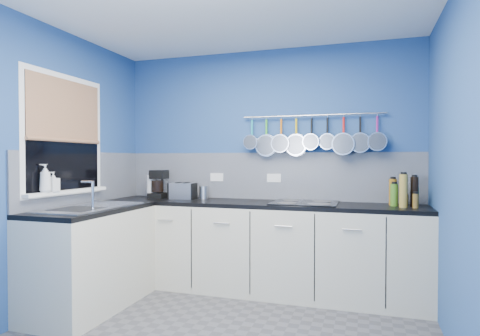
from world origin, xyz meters
The scene contains 43 objects.
wall_back centered at (0.00, 1.51, 1.25)m, with size 3.20×0.02×2.50m, color navy.
wall_front centered at (0.00, -1.51, 1.25)m, with size 3.20×0.02×2.50m, color navy.
wall_left centered at (-1.61, 0.00, 1.25)m, with size 0.02×3.00×2.50m, color navy.
wall_right centered at (1.61, 0.00, 1.25)m, with size 0.02×3.00×2.50m, color navy.
backsplash_back centered at (0.00, 1.49, 1.15)m, with size 3.20×0.02×0.50m, color #9195A4.
backsplash_left centered at (-1.59, 0.60, 1.15)m, with size 0.02×1.80×0.50m, color #9195A4.
cabinet_run_back centered at (0.00, 1.20, 0.43)m, with size 3.20×0.60×0.86m, color beige.
worktop_back centered at (0.00, 1.20, 0.88)m, with size 3.20×0.60×0.04m, color black.
cabinet_run_left centered at (-1.30, 0.30, 0.43)m, with size 0.60×1.20×0.86m, color beige.
worktop_left centered at (-1.30, 0.30, 0.88)m, with size 0.60×1.20×0.04m, color black.
window_frame centered at (-1.58, 0.30, 1.55)m, with size 0.01×1.00×1.10m, color white.
window_glass centered at (-1.57, 0.30, 1.55)m, with size 0.01×0.90×1.00m, color black.
bamboo_blind centered at (-1.56, 0.30, 1.77)m, with size 0.01×0.90×0.55m, color #AE7B57.
window_sill centered at (-1.55, 0.30, 1.04)m, with size 0.10×0.98×0.03m, color white.
sink_unit centered at (-1.30, 0.30, 0.90)m, with size 0.50×0.95×0.01m, color silver.
mixer_tap centered at (-1.14, 0.12, 1.03)m, with size 0.12×0.08×0.26m, color silver, non-canonical shape.
socket_left centered at (-0.55, 1.48, 1.13)m, with size 0.15×0.01×0.09m, color white.
socket_right centered at (0.10, 1.48, 1.13)m, with size 0.15×0.01×0.09m, color white.
pot_rail centered at (0.50, 1.45, 1.78)m, with size 0.02×0.02×1.45m, color silver.
soap_bottle_a centered at (-1.53, 0.01, 1.17)m, with size 0.09×0.09×0.24m, color white.
soap_bottle_b centered at (-1.53, 0.10, 1.14)m, with size 0.08×0.08×0.17m, color white.
paper_towel centered at (-1.25, 1.27, 1.03)m, with size 0.11×0.11×0.25m, color white.
coffee_maker centered at (-1.16, 1.25, 1.05)m, with size 0.17×0.19×0.31m, color black, non-canonical shape.
toaster centered at (-0.86, 1.25, 0.99)m, with size 0.27×0.15×0.17m, color silver.
canister centered at (-0.65, 1.33, 0.97)m, with size 0.09×0.09×0.14m, color silver.
hob centered at (0.47, 1.21, 0.91)m, with size 0.62×0.55×0.01m, color black.
pan_0 centered at (-0.13, 1.44, 1.61)m, with size 0.16×0.10×0.35m, color silver, non-canonical shape.
pan_1 centered at (0.02, 1.44, 1.57)m, with size 0.23×0.06×0.42m, color silver, non-canonical shape.
pan_2 centered at (0.18, 1.44, 1.59)m, with size 0.19×0.08×0.38m, color silver, non-canonical shape.
pan_3 centered at (0.34, 1.44, 1.57)m, with size 0.22×0.06×0.41m, color silver, non-canonical shape.
pan_4 centered at (0.50, 1.44, 1.60)m, with size 0.17×0.11×0.36m, color silver, non-canonical shape.
pan_5 centered at (0.66, 1.44, 1.60)m, with size 0.16×0.07×0.35m, color silver, non-canonical shape.
pan_6 centered at (0.82, 1.44, 1.57)m, with size 0.22×0.12×0.41m, color silver, non-canonical shape.
pan_7 centered at (0.98, 1.44, 1.59)m, with size 0.20×0.09×0.39m, color silver, non-canonical shape.
pan_8 centered at (1.14, 1.44, 1.59)m, with size 0.18×0.11×0.37m, color silver, non-canonical shape.
condiment_0 centered at (1.46, 1.30, 0.99)m, with size 0.07×0.07×0.17m, color #265919.
condiment_1 centered at (1.38, 1.31, 0.95)m, with size 0.06×0.06×0.11m, color black.
condiment_2 centered at (1.28, 1.30, 1.02)m, with size 0.07×0.07×0.25m, color #8C5914.
condiment_3 centered at (1.45, 1.22, 1.03)m, with size 0.07×0.07×0.27m, color black.
condiment_4 centered at (1.35, 1.22, 0.99)m, with size 0.05×0.05×0.18m, color brown.
condiment_5 centered at (1.28, 1.22, 1.00)m, with size 0.07×0.07×0.20m, color #3F721E.
condiment_6 centered at (1.45, 1.12, 0.96)m, with size 0.05×0.05×0.13m, color brown.
condiment_7 centered at (1.35, 1.14, 1.05)m, with size 0.07×0.07×0.30m, color olive.
Camera 1 is at (1.03, -2.68, 1.32)m, focal length 29.90 mm.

